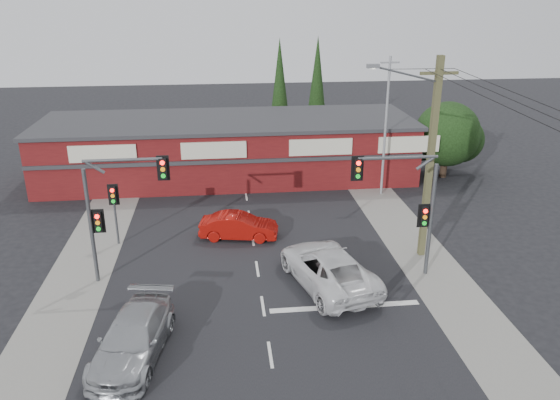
{
  "coord_description": "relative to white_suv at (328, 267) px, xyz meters",
  "views": [
    {
      "loc": [
        -1.51,
        -21.31,
        12.68
      ],
      "look_at": [
        1.19,
        3.0,
        3.31
      ],
      "focal_mm": 35.0,
      "sensor_mm": 36.0,
      "label": 1
    }
  ],
  "objects": [
    {
      "name": "silver_suv",
      "position": [
        -8.15,
        -4.44,
        -0.09
      ],
      "size": [
        3.09,
        5.69,
        1.56
      ],
      "primitive_type": "imported",
      "rotation": [
        0.0,
        0.0,
        -0.18
      ],
      "color": "#A2A5A8",
      "rests_on": "ground"
    },
    {
      "name": "road_strip",
      "position": [
        -3.13,
        4.5,
        -0.86
      ],
      "size": [
        14.0,
        70.0,
        0.01
      ],
      "primitive_type": "cube",
      "color": "black",
      "rests_on": "ground"
    },
    {
      "name": "power_lines",
      "position": [
        5.35,
        -2.97,
        8.17
      ],
      "size": [
        2.01,
        29.0,
        1.22
      ],
      "color": "black",
      "rests_on": "ground"
    },
    {
      "name": "stop_line",
      "position": [
        0.37,
        -2.0,
        -0.85
      ],
      "size": [
        6.5,
        0.35,
        0.01
      ],
      "primitive_type": "cube",
      "color": "silver",
      "rests_on": "ground"
    },
    {
      "name": "verge_left",
      "position": [
        -11.63,
        4.5,
        -0.86
      ],
      "size": [
        3.0,
        70.0,
        0.02
      ],
      "primitive_type": "cube",
      "color": "gray",
      "rests_on": "ground"
    },
    {
      "name": "pedestal_signal",
      "position": [
        -10.33,
        5.5,
        1.54
      ],
      "size": [
        0.55,
        0.27,
        3.38
      ],
      "color": "#47494C",
      "rests_on": "ground"
    },
    {
      "name": "shop_building",
      "position": [
        -4.12,
        16.48,
        1.27
      ],
      "size": [
        27.3,
        8.4,
        4.22
      ],
      "color": "#501011",
      "rests_on": "ground"
    },
    {
      "name": "verge_right",
      "position": [
        5.37,
        4.5,
        -0.86
      ],
      "size": [
        3.0,
        70.0,
        0.02
      ],
      "primitive_type": "cube",
      "color": "gray",
      "rests_on": "ground"
    },
    {
      "name": "red_sedan",
      "position": [
        -3.86,
        5.55,
        -0.17
      ],
      "size": [
        4.42,
        2.18,
        1.39
      ],
      "primitive_type": "imported",
      "rotation": [
        0.0,
        0.0,
        1.4
      ],
      "color": "#970E09",
      "rests_on": "ground"
    },
    {
      "name": "conifer_near",
      "position": [
        0.37,
        23.5,
        4.61
      ],
      "size": [
        1.8,
        1.8,
        9.25
      ],
      "color": "#2D2116",
      "rests_on": "ground"
    },
    {
      "name": "white_suv",
      "position": [
        0.0,
        0.0,
        0.0
      ],
      "size": [
        4.39,
        6.78,
        1.74
      ],
      "primitive_type": "imported",
      "rotation": [
        0.0,
        0.0,
        3.4
      ],
      "color": "silver",
      "rests_on": "ground"
    },
    {
      "name": "utility_pole",
      "position": [
        5.24,
        2.49,
        4.53
      ],
      "size": [
        4.38,
        0.59,
        10.0
      ],
      "color": "brown",
      "rests_on": "ground"
    },
    {
      "name": "tree_cluster",
      "position": [
        11.56,
        14.94,
        2.03
      ],
      "size": [
        5.9,
        5.1,
        5.5
      ],
      "color": "#2D2116",
      "rests_on": "ground"
    },
    {
      "name": "steel_pole",
      "position": [
        5.87,
        11.5,
        3.83
      ],
      "size": [
        1.2,
        0.16,
        9.0
      ],
      "color": "gray",
      "rests_on": "ground"
    },
    {
      "name": "traffic_mast_right",
      "position": [
        3.73,
        0.5,
        3.08
      ],
      "size": [
        3.96,
        0.27,
        5.97
      ],
      "color": "#47494C",
      "rests_on": "ground"
    },
    {
      "name": "ground",
      "position": [
        -3.13,
        -0.5,
        -0.87
      ],
      "size": [
        120.0,
        120.0,
        0.0
      ],
      "primitive_type": "plane",
      "color": "black",
      "rests_on": "ground"
    },
    {
      "name": "conifer_far",
      "position": [
        3.87,
        25.5,
        4.61
      ],
      "size": [
        1.8,
        1.8,
        9.25
      ],
      "color": "#2D2116",
      "rests_on": "ground"
    },
    {
      "name": "traffic_mast_left",
      "position": [
        -9.56,
        1.5,
        3.06
      ],
      "size": [
        3.77,
        0.27,
        5.97
      ],
      "color": "#47494C",
      "rests_on": "ground"
    },
    {
      "name": "lane_dashes",
      "position": [
        -3.13,
        0.13,
        -0.85
      ],
      "size": [
        0.12,
        38.87,
        0.01
      ],
      "color": "silver",
      "rests_on": "ground"
    }
  ]
}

